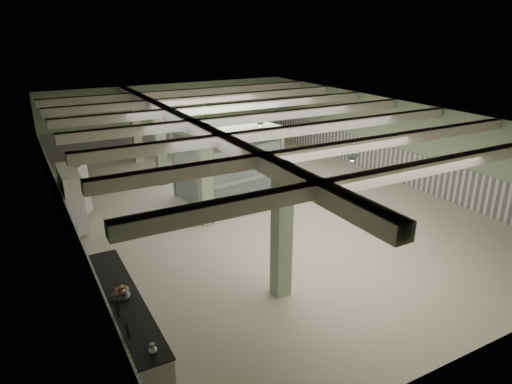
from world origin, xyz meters
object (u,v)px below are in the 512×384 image
filing_cabinet (272,174)px  prep_counter (123,315)px  guard_booth (227,151)px  walkin_cooler (72,201)px

filing_cabinet → prep_counter: bearing=-129.3°
prep_counter → guard_booth: (5.94, 6.89, 1.48)m
prep_counter → walkin_cooler: walkin_cooler is taller
guard_booth → walkin_cooler: bearing=172.6°
prep_counter → filing_cabinet: (8.13, 6.99, 0.12)m
prep_counter → filing_cabinet: filing_cabinet is taller
walkin_cooler → guard_booth: guard_booth is taller
walkin_cooler → guard_booth: 6.10m
guard_booth → filing_cabinet: bearing=-6.9°
walkin_cooler → filing_cabinet: bearing=2.2°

